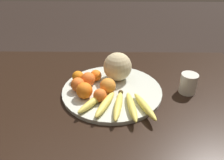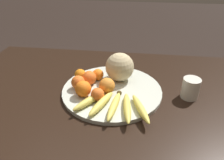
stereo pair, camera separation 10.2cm
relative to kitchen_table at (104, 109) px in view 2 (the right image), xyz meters
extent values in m
cube|color=black|center=(0.00, 0.00, 0.07)|extent=(1.54, 1.01, 0.04)
cube|color=black|center=(-0.68, 0.42, -0.31)|extent=(0.07, 0.07, 0.72)
cube|color=black|center=(0.68, 0.42, -0.31)|extent=(0.07, 0.07, 0.72)
cylinder|color=beige|center=(0.04, 0.03, 0.10)|extent=(0.48, 0.48, 0.02)
torus|color=#1E4C56|center=(0.04, 0.03, 0.10)|extent=(0.48, 0.48, 0.01)
sphere|color=#C6B284|center=(0.06, 0.12, 0.18)|extent=(0.14, 0.14, 0.14)
sphere|color=#473819|center=(0.08, -0.03, 0.12)|extent=(0.02, 0.02, 0.02)
ellipsoid|color=#E5D156|center=(-0.04, -0.10, 0.12)|extent=(0.13, 0.17, 0.03)
ellipsoid|color=#E5D156|center=(0.01, -0.12, 0.12)|extent=(0.10, 0.19, 0.03)
ellipsoid|color=#E5D156|center=(0.06, -0.13, 0.12)|extent=(0.06, 0.20, 0.03)
ellipsoid|color=#E5D156|center=(0.12, -0.13, 0.12)|extent=(0.05, 0.20, 0.03)
ellipsoid|color=#E5D156|center=(0.17, -0.13, 0.12)|extent=(0.10, 0.19, 0.03)
sphere|color=orange|center=(-0.08, 0.06, 0.14)|extent=(0.07, 0.07, 0.07)
sphere|color=orange|center=(0.02, -0.01, 0.14)|extent=(0.07, 0.07, 0.07)
sphere|color=orange|center=(-0.09, -0.05, 0.14)|extent=(0.07, 0.07, 0.07)
sphere|color=orange|center=(-0.12, 0.01, 0.14)|extent=(0.07, 0.07, 0.07)
sphere|color=orange|center=(-0.01, -0.07, 0.14)|extent=(0.06, 0.06, 0.06)
sphere|color=orange|center=(-0.13, 0.09, 0.14)|extent=(0.06, 0.06, 0.06)
sphere|color=orange|center=(-0.05, 0.10, 0.14)|extent=(0.06, 0.06, 0.06)
cylinder|color=beige|center=(0.40, 0.03, 0.14)|extent=(0.08, 0.08, 0.10)
torus|color=beige|center=(0.43, 0.06, 0.14)|extent=(0.06, 0.06, 0.07)
camera|label=1|loc=(0.05, -0.85, 0.68)|focal=35.00mm
camera|label=2|loc=(0.15, -0.84, 0.68)|focal=35.00mm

